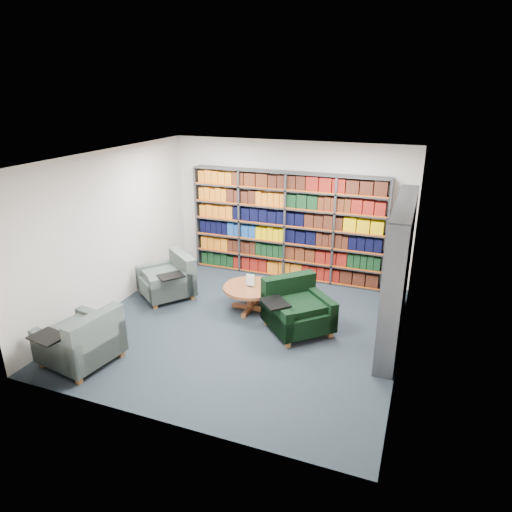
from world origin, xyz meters
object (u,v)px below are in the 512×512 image
(chair_green_right, at_px, (295,310))
(chair_teal_left, at_px, (171,280))
(chair_teal_front, at_px, (84,343))
(coffee_table, at_px, (251,291))

(chair_green_right, bearing_deg, chair_teal_left, 171.85)
(chair_green_right, distance_m, chair_teal_front, 3.27)
(coffee_table, bearing_deg, chair_teal_front, -123.50)
(chair_teal_front, bearing_deg, chair_teal_left, 90.77)
(chair_teal_front, relative_size, coffee_table, 1.21)
(coffee_table, bearing_deg, chair_teal_left, 179.63)
(chair_green_right, xyz_separation_m, coffee_table, (-0.93, 0.36, 0.02))
(chair_teal_front, bearing_deg, coffee_table, 56.50)
(chair_teal_left, relative_size, coffee_table, 1.29)
(chair_teal_left, distance_m, chair_teal_front, 2.44)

